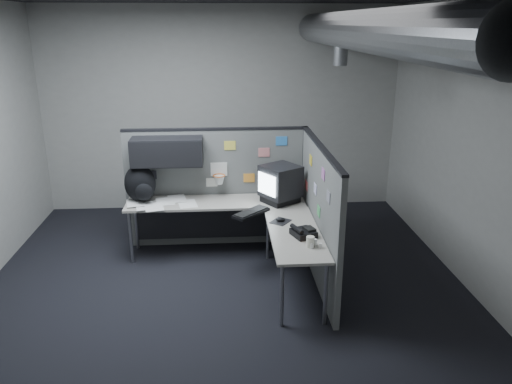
{
  "coord_description": "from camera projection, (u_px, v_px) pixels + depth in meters",
  "views": [
    {
      "loc": [
        -0.0,
        -5.12,
        2.93
      ],
      "look_at": [
        0.38,
        0.35,
        1.06
      ],
      "focal_mm": 35.0,
      "sensor_mm": 36.0,
      "label": 1
    }
  ],
  "objects": [
    {
      "name": "bottles",
      "position": [
        314.0,
        243.0,
        5.16
      ],
      "size": [
        0.14,
        0.15,
        0.08
      ],
      "rotation": [
        0.0,
        0.0,
        0.26
      ],
      "color": "silver",
      "rests_on": "desk"
    },
    {
      "name": "monitor",
      "position": [
        280.0,
        184.0,
        6.36
      ],
      "size": [
        0.58,
        0.58,
        0.48
      ],
      "rotation": [
        0.0,
        0.0,
        -0.2
      ],
      "color": "black",
      "rests_on": "desk"
    },
    {
      "name": "room",
      "position": [
        275.0,
        108.0,
        5.14
      ],
      "size": [
        5.62,
        5.62,
        3.22
      ],
      "color": "black",
      "rests_on": "ground"
    },
    {
      "name": "phone",
      "position": [
        303.0,
        232.0,
        5.4
      ],
      "size": [
        0.3,
        0.31,
        0.12
      ],
      "rotation": [
        0.0,
        0.0,
        0.19
      ],
      "color": "black",
      "rests_on": "desk"
    },
    {
      "name": "backpack",
      "position": [
        140.0,
        184.0,
        6.37
      ],
      "size": [
        0.42,
        0.38,
        0.49
      ],
      "rotation": [
        0.0,
        0.0,
        0.08
      ],
      "color": "black",
      "rests_on": "desk"
    },
    {
      "name": "partition_right",
      "position": [
        319.0,
        214.0,
        5.79
      ],
      "size": [
        0.07,
        2.23,
        1.63
      ],
      "color": "#5D5F5E",
      "rests_on": "ground"
    },
    {
      "name": "papers",
      "position": [
        161.0,
        203.0,
        6.37
      ],
      "size": [
        0.94,
        0.66,
        0.02
      ],
      "rotation": [
        0.0,
        0.0,
        0.21
      ],
      "color": "white",
      "rests_on": "desk"
    },
    {
      "name": "keyboard",
      "position": [
        251.0,
        213.0,
        6.02
      ],
      "size": [
        0.48,
        0.48,
        0.04
      ],
      "rotation": [
        0.0,
        0.0,
        -0.0
      ],
      "color": "black",
      "rests_on": "desk"
    },
    {
      "name": "cup",
      "position": [
        310.0,
        242.0,
        5.13
      ],
      "size": [
        0.09,
        0.09,
        0.12
      ],
      "primitive_type": "cylinder",
      "rotation": [
        0.0,
        0.0,
        0.08
      ],
      "color": "beige",
      "rests_on": "desk"
    },
    {
      "name": "partition_back",
      "position": [
        204.0,
        176.0,
        6.6
      ],
      "size": [
        2.44,
        0.42,
        1.63
      ],
      "color": "#5D5F5E",
      "rests_on": "ground"
    },
    {
      "name": "desk",
      "position": [
        235.0,
        217.0,
        6.25
      ],
      "size": [
        2.31,
        2.11,
        0.73
      ],
      "color": "#9F9A8F",
      "rests_on": "ground"
    },
    {
      "name": "mouse",
      "position": [
        281.0,
        220.0,
        5.8
      ],
      "size": [
        0.28,
        0.29,
        0.05
      ],
      "rotation": [
        0.0,
        0.0,
        0.14
      ],
      "color": "black",
      "rests_on": "desk"
    }
  ]
}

